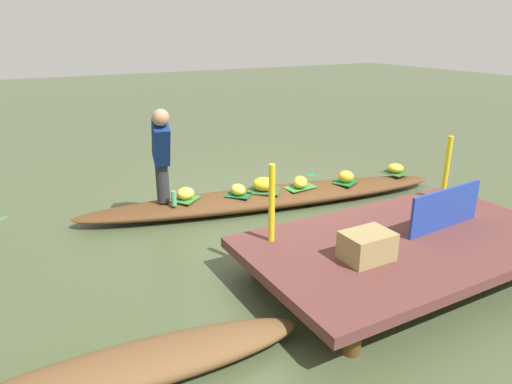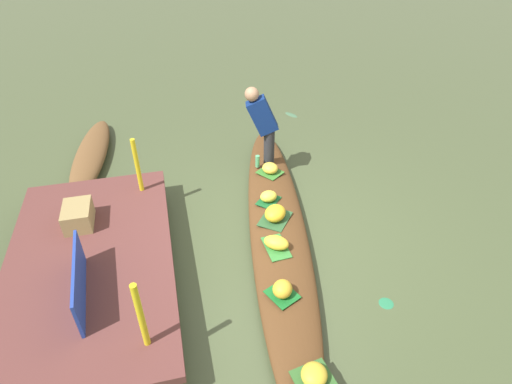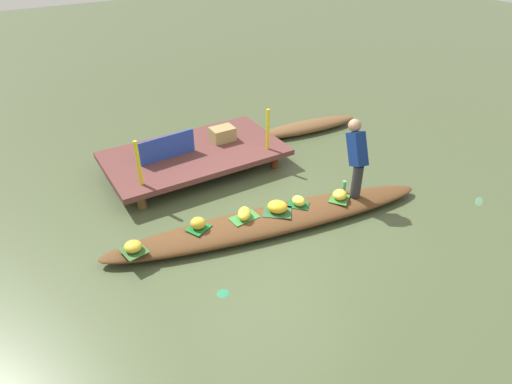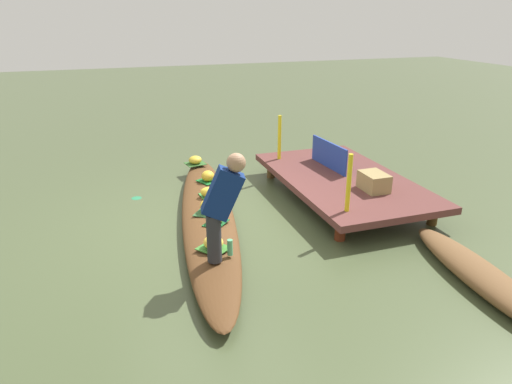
{
  "view_description": "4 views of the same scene",
  "coord_description": "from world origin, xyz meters",
  "px_view_note": "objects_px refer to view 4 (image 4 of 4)",
  "views": [
    {
      "loc": [
        3.04,
        5.13,
        2.31
      ],
      "look_at": [
        0.41,
        0.37,
        0.37
      ],
      "focal_mm": 32.51,
      "sensor_mm": 36.0,
      "label": 1
    },
    {
      "loc": [
        -3.88,
        1.21,
        3.72
      ],
      "look_at": [
        0.32,
        0.21,
        0.53
      ],
      "focal_mm": 29.84,
      "sensor_mm": 36.0,
      "label": 2
    },
    {
      "loc": [
        -3.04,
        -4.56,
        4.17
      ],
      "look_at": [
        0.05,
        0.56,
        0.29
      ],
      "focal_mm": 31.41,
      "sensor_mm": 36.0,
      "label": 3
    },
    {
      "loc": [
        5.78,
        -1.26,
        2.78
      ],
      "look_at": [
        0.11,
        0.67,
        0.44
      ],
      "focal_mm": 32.52,
      "sensor_mm": 36.0,
      "label": 4
    }
  ],
  "objects_px": {
    "moored_boat": "(482,276)",
    "banana_bunch_0": "(210,192)",
    "vendor_boat": "(208,216)",
    "banana_bunch_5": "(213,242)",
    "banana_bunch_1": "(216,218)",
    "vendor_person": "(222,202)",
    "banana_bunch_3": "(210,205)",
    "produce_crate": "(374,182)",
    "banana_bunch_2": "(208,176)",
    "water_bottle": "(230,247)",
    "banana_bunch_4": "(195,160)",
    "market_banner": "(329,155)"
  },
  "relations": [
    {
      "from": "moored_boat",
      "to": "banana_bunch_0",
      "type": "xyz_separation_m",
      "value": [
        -2.88,
        -2.31,
        0.2
      ]
    },
    {
      "from": "vendor_boat",
      "to": "banana_bunch_5",
      "type": "xyz_separation_m",
      "value": [
        1.14,
        -0.2,
        0.19
      ]
    },
    {
      "from": "banana_bunch_1",
      "to": "vendor_person",
      "type": "height_order",
      "value": "vendor_person"
    },
    {
      "from": "banana_bunch_3",
      "to": "produce_crate",
      "type": "xyz_separation_m",
      "value": [
        0.3,
        2.36,
        0.17
      ]
    },
    {
      "from": "banana_bunch_2",
      "to": "banana_bunch_0",
      "type": "bearing_deg",
      "value": -10.47
    },
    {
      "from": "banana_bunch_2",
      "to": "produce_crate",
      "type": "bearing_deg",
      "value": 54.57
    },
    {
      "from": "banana_bunch_5",
      "to": "vendor_person",
      "type": "bearing_deg",
      "value": 8.78
    },
    {
      "from": "moored_boat",
      "to": "water_bottle",
      "type": "xyz_separation_m",
      "value": [
        -1.13,
        -2.51,
        0.21
      ]
    },
    {
      "from": "banana_bunch_4",
      "to": "market_banner",
      "type": "relative_size",
      "value": 0.23
    },
    {
      "from": "banana_bunch_4",
      "to": "market_banner",
      "type": "xyz_separation_m",
      "value": [
        1.3,
        1.97,
        0.28
      ]
    },
    {
      "from": "banana_bunch_0",
      "to": "banana_bunch_2",
      "type": "distance_m",
      "value": 0.7
    },
    {
      "from": "vendor_person",
      "to": "market_banner",
      "type": "bearing_deg",
      "value": 132.5
    },
    {
      "from": "moored_boat",
      "to": "banana_bunch_4",
      "type": "xyz_separation_m",
      "value": [
        -4.53,
        -2.19,
        0.19
      ]
    },
    {
      "from": "banana_bunch_1",
      "to": "water_bottle",
      "type": "height_order",
      "value": "water_bottle"
    },
    {
      "from": "banana_bunch_0",
      "to": "vendor_person",
      "type": "relative_size",
      "value": 0.25
    },
    {
      "from": "vendor_person",
      "to": "banana_bunch_5",
      "type": "bearing_deg",
      "value": -171.22
    },
    {
      "from": "banana_bunch_2",
      "to": "moored_boat",
      "type": "bearing_deg",
      "value": 31.47
    },
    {
      "from": "vendor_person",
      "to": "produce_crate",
      "type": "relative_size",
      "value": 2.76
    },
    {
      "from": "produce_crate",
      "to": "moored_boat",
      "type": "bearing_deg",
      "value": 2.26
    },
    {
      "from": "banana_bunch_2",
      "to": "banana_bunch_4",
      "type": "height_order",
      "value": "banana_bunch_2"
    },
    {
      "from": "vendor_boat",
      "to": "banana_bunch_1",
      "type": "height_order",
      "value": "banana_bunch_1"
    },
    {
      "from": "water_bottle",
      "to": "vendor_boat",
      "type": "bearing_deg",
      "value": 177.66
    },
    {
      "from": "vendor_boat",
      "to": "produce_crate",
      "type": "height_order",
      "value": "produce_crate"
    },
    {
      "from": "vendor_boat",
      "to": "vendor_person",
      "type": "distance_m",
      "value": 1.65
    },
    {
      "from": "water_bottle",
      "to": "market_banner",
      "type": "distance_m",
      "value": 3.11
    },
    {
      "from": "banana_bunch_1",
      "to": "produce_crate",
      "type": "height_order",
      "value": "produce_crate"
    },
    {
      "from": "banana_bunch_0",
      "to": "banana_bunch_1",
      "type": "bearing_deg",
      "value": -9.17
    },
    {
      "from": "water_bottle",
      "to": "produce_crate",
      "type": "xyz_separation_m",
      "value": [
        -0.94,
        2.42,
        0.17
      ]
    },
    {
      "from": "banana_bunch_1",
      "to": "vendor_boat",
      "type": "bearing_deg",
      "value": 179.45
    },
    {
      "from": "moored_boat",
      "to": "banana_bunch_5",
      "type": "bearing_deg",
      "value": -111.04
    },
    {
      "from": "market_banner",
      "to": "banana_bunch_2",
      "type": "bearing_deg",
      "value": -104.02
    },
    {
      "from": "water_bottle",
      "to": "banana_bunch_3",
      "type": "bearing_deg",
      "value": 176.85
    },
    {
      "from": "moored_boat",
      "to": "banana_bunch_5",
      "type": "distance_m",
      "value": 2.97
    },
    {
      "from": "vendor_boat",
      "to": "water_bottle",
      "type": "height_order",
      "value": "water_bottle"
    },
    {
      "from": "vendor_person",
      "to": "produce_crate",
      "type": "distance_m",
      "value": 2.76
    },
    {
      "from": "banana_bunch_5",
      "to": "vendor_person",
      "type": "relative_size",
      "value": 0.19
    },
    {
      "from": "banana_bunch_5",
      "to": "market_banner",
      "type": "height_order",
      "value": "market_banner"
    },
    {
      "from": "moored_boat",
      "to": "produce_crate",
      "type": "bearing_deg",
      "value": -172.05
    },
    {
      "from": "banana_bunch_3",
      "to": "banana_bunch_5",
      "type": "relative_size",
      "value": 1.29
    },
    {
      "from": "banana_bunch_3",
      "to": "vendor_person",
      "type": "bearing_deg",
      "value": -7.05
    },
    {
      "from": "vendor_person",
      "to": "banana_bunch_0",
      "type": "bearing_deg",
      "value": 171.04
    },
    {
      "from": "vendor_person",
      "to": "market_banner",
      "type": "xyz_separation_m",
      "value": [
        -2.18,
        2.38,
        -0.34
      ]
    },
    {
      "from": "moored_boat",
      "to": "market_banner",
      "type": "height_order",
      "value": "market_banner"
    },
    {
      "from": "banana_bunch_1",
      "to": "water_bottle",
      "type": "distance_m",
      "value": 0.86
    },
    {
      "from": "banana_bunch_0",
      "to": "vendor_person",
      "type": "height_order",
      "value": "vendor_person"
    },
    {
      "from": "banana_bunch_5",
      "to": "market_banner",
      "type": "bearing_deg",
      "value": 127.94
    },
    {
      "from": "banana_bunch_2",
      "to": "water_bottle",
      "type": "distance_m",
      "value": 2.46
    },
    {
      "from": "water_bottle",
      "to": "banana_bunch_5",
      "type": "bearing_deg",
      "value": -145.27
    },
    {
      "from": "banana_bunch_1",
      "to": "moored_boat",
      "type": "bearing_deg",
      "value": 50.98
    },
    {
      "from": "vendor_person",
      "to": "produce_crate",
      "type": "bearing_deg",
      "value": 112.24
    }
  ]
}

